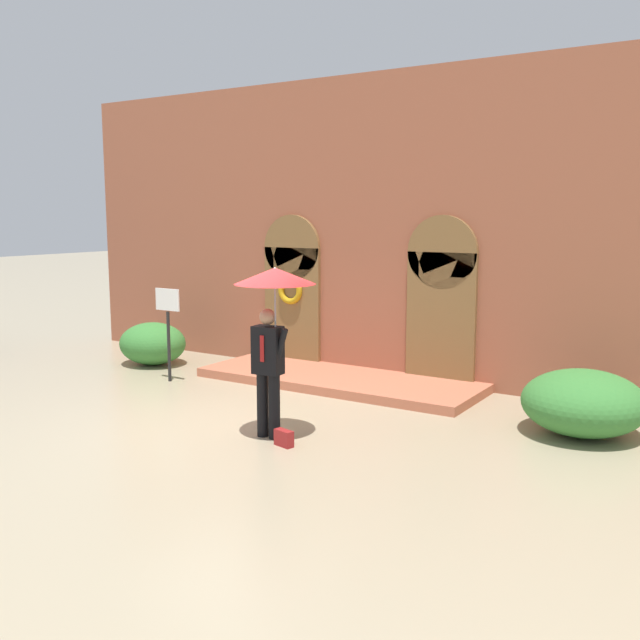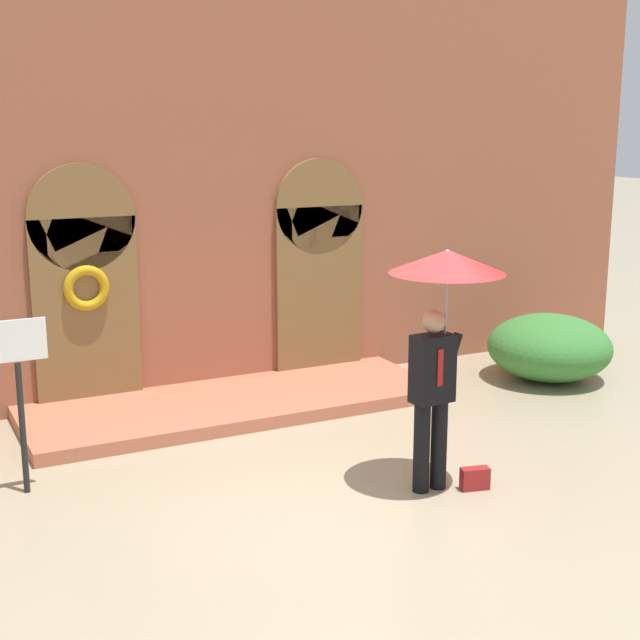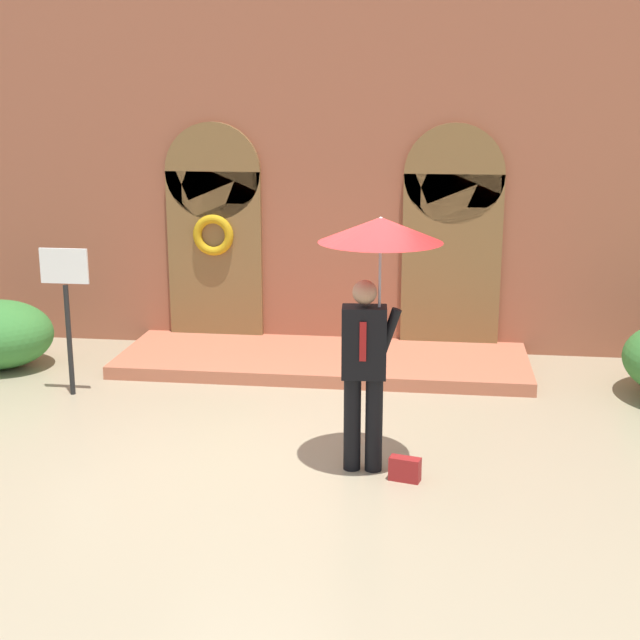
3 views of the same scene
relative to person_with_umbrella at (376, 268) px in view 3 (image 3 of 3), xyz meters
The scene contains 5 objects.
ground_plane 2.11m from the person_with_umbrella, behind, with size 80.00×80.00×0.00m, color tan.
building_facade 4.43m from the person_with_umbrella, 101.61° to the left, with size 14.00×2.30×5.60m.
person_with_umbrella is the anchor object (origin of this frame).
handbag 1.84m from the person_with_umbrella, 33.58° to the right, with size 0.28×0.12×0.22m, color maroon.
sign_post 4.08m from the person_with_umbrella, 154.79° to the left, with size 0.56×0.06×1.72m.
Camera 3 is at (1.39, -7.81, 3.38)m, focal length 50.00 mm.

